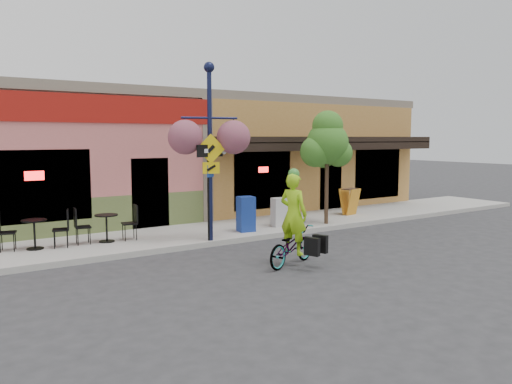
% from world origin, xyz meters
% --- Properties ---
extents(ground, '(90.00, 90.00, 0.00)m').
position_xyz_m(ground, '(0.00, 0.00, 0.00)').
color(ground, '#2D2D30').
rests_on(ground, ground).
extents(sidewalk, '(24.00, 3.00, 0.15)m').
position_xyz_m(sidewalk, '(0.00, 2.00, 0.07)').
color(sidewalk, '#9E9B93').
rests_on(sidewalk, ground).
extents(curb, '(24.00, 0.12, 0.15)m').
position_xyz_m(curb, '(0.00, 0.55, 0.07)').
color(curb, '#A8A59E').
rests_on(curb, ground).
extents(building, '(18.20, 8.20, 4.50)m').
position_xyz_m(building, '(0.00, 7.50, 2.25)').
color(building, '#C76662').
rests_on(building, ground).
extents(bicycle, '(1.81, 1.15, 0.90)m').
position_xyz_m(bicycle, '(-1.82, -2.20, 0.45)').
color(bicycle, maroon).
rests_on(bicycle, ground).
extents(cyclist_rider, '(0.65, 0.79, 1.87)m').
position_xyz_m(cyclist_rider, '(-1.77, -2.20, 0.94)').
color(cyclist_rider, '#95D516').
rests_on(cyclist_rider, ground).
extents(lamp_post, '(1.63, 0.99, 4.76)m').
position_xyz_m(lamp_post, '(-2.38, 0.65, 2.53)').
color(lamp_post, '#111637').
rests_on(lamp_post, sidewalk).
extents(one_way_sign, '(1.01, 0.53, 2.59)m').
position_xyz_m(one_way_sign, '(-2.43, 0.65, 1.44)').
color(one_way_sign, black).
rests_on(one_way_sign, sidewalk).
extents(cafe_set_left, '(1.77, 1.18, 0.97)m').
position_xyz_m(cafe_set_left, '(-6.57, 2.10, 0.64)').
color(cafe_set_left, black).
rests_on(cafe_set_left, sidewalk).
extents(cafe_set_right, '(1.69, 0.98, 0.97)m').
position_xyz_m(cafe_set_right, '(-4.80, 1.99, 0.63)').
color(cafe_set_right, black).
rests_on(cafe_set_right, sidewalk).
extents(newspaper_box_blue, '(0.52, 0.48, 1.04)m').
position_xyz_m(newspaper_box_blue, '(-0.89, 1.22, 0.67)').
color(newspaper_box_blue, navy).
rests_on(newspaper_box_blue, sidewalk).
extents(newspaper_box_grey, '(0.47, 0.44, 0.90)m').
position_xyz_m(newspaper_box_grey, '(0.43, 1.36, 0.60)').
color(newspaper_box_grey, '#BBBBBB').
rests_on(newspaper_box_grey, sidewalk).
extents(street_tree, '(1.47, 1.47, 3.68)m').
position_xyz_m(street_tree, '(2.00, 0.92, 1.99)').
color(street_tree, '#3D7A26').
rests_on(street_tree, sidewalk).
extents(sandwich_board, '(0.65, 0.53, 0.96)m').
position_xyz_m(sandwich_board, '(3.99, 1.71, 0.63)').
color(sandwich_board, orange).
rests_on(sandwich_board, sidewalk).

